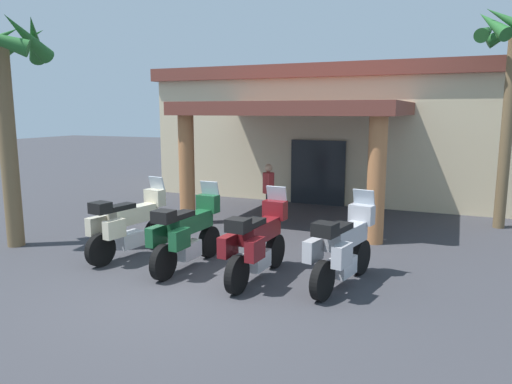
{
  "coord_description": "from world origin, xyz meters",
  "views": [
    {
      "loc": [
        4.09,
        -6.59,
        3.04
      ],
      "look_at": [
        -0.07,
        3.37,
        1.2
      ],
      "focal_mm": 33.57,
      "sensor_mm": 36.0,
      "label": 1
    }
  ],
  "objects": [
    {
      "name": "pedestrian",
      "position": [
        -0.61,
        5.57,
        0.92
      ],
      "size": [
        0.32,
        0.5,
        1.6
      ],
      "rotation": [
        0.0,
        0.0,
        0.37
      ],
      "color": "black",
      "rests_on": "ground_plane"
    },
    {
      "name": "ground_plane",
      "position": [
        0.0,
        0.0,
        0.0
      ],
      "size": [
        80.0,
        80.0,
        0.0
      ],
      "primitive_type": "plane",
      "color": "#38383D"
    },
    {
      "name": "motel_building",
      "position": [
        0.02,
        11.09,
        2.3
      ],
      "size": [
        12.62,
        10.25,
        4.52
      ],
      "rotation": [
        0.0,
        0.0,
        -0.01
      ],
      "color": "beige",
      "rests_on": "ground_plane"
    },
    {
      "name": "motorcycle_maroon",
      "position": [
        0.9,
        1.1,
        0.7
      ],
      "size": [
        0.73,
        2.21,
        1.61
      ],
      "rotation": [
        0.0,
        0.0,
        1.5
      ],
      "color": "black",
      "rests_on": "ground_plane"
    },
    {
      "name": "motorcycle_silver",
      "position": [
        2.4,
        1.36,
        0.7
      ],
      "size": [
        0.92,
        2.19,
        1.61
      ],
      "rotation": [
        0.0,
        0.0,
        1.36
      ],
      "color": "black",
      "rests_on": "ground_plane"
    },
    {
      "name": "motorcycle_green",
      "position": [
        -0.61,
        1.18,
        0.7
      ],
      "size": [
        0.73,
        2.21,
        1.61
      ],
      "rotation": [
        0.0,
        0.0,
        1.5
      ],
      "color": "black",
      "rests_on": "ground_plane"
    },
    {
      "name": "motorcycle_cream",
      "position": [
        -2.11,
        1.36,
        0.7
      ],
      "size": [
        0.87,
        2.2,
        1.61
      ],
      "rotation": [
        0.0,
        0.0,
        1.39
      ],
      "color": "black",
      "rests_on": "ground_plane"
    },
    {
      "name": "palm_tree_roadside",
      "position": [
        -5.03,
        1.04,
        3.8
      ],
      "size": [
        2.21,
        2.23,
        5.14
      ],
      "color": "brown",
      "rests_on": "ground_plane"
    }
  ]
}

